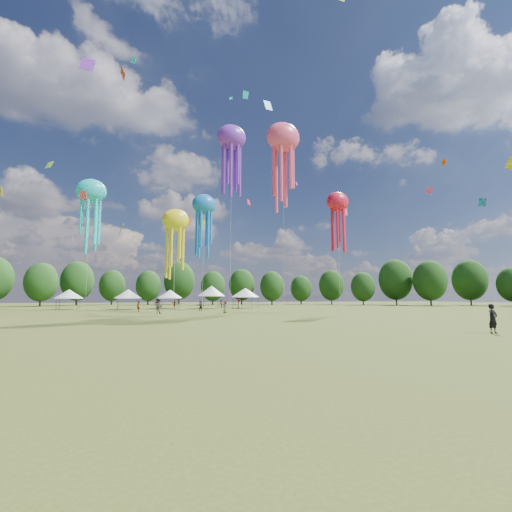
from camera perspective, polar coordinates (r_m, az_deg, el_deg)
name	(u,v)px	position (r m, az deg, el deg)	size (l,w,h in m)	color
ground	(354,338)	(20.43, 15.16, -12.32)	(300.00, 300.00, 0.00)	#384416
observer_main	(493,319)	(26.38, 33.18, -8.22)	(0.64, 0.42, 1.76)	black
spectator_near	(158,307)	(50.18, -15.06, -7.69)	(0.91, 0.71, 1.87)	gray
spectators_far	(194,305)	(66.37, -9.75, -7.54)	(18.90, 26.17, 1.90)	gray
festival_tents	(179,293)	(72.40, -12.07, -5.69)	(37.95, 9.25, 4.44)	#47474C
show_kites	(225,175)	(60.14, -4.85, 12.53)	(36.67, 27.52, 32.58)	blue
small_kites	(214,129)	(65.89, -6.57, 19.26)	(72.91, 59.69, 45.37)	blue
treeline	(163,277)	(79.67, -14.44, -3.16)	(201.57, 95.24, 13.43)	#38281C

